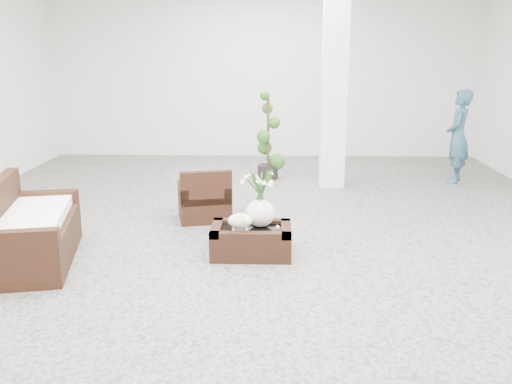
{
  "coord_description": "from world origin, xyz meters",
  "views": [
    {
      "loc": [
        0.2,
        -6.65,
        2.31
      ],
      "look_at": [
        0.0,
        -0.1,
        0.62
      ],
      "focal_mm": 39.65,
      "sensor_mm": 36.0,
      "label": 1
    }
  ],
  "objects_px": {
    "coffee_table": "(251,242)",
    "topiary": "(268,136)",
    "armchair": "(204,193)",
    "loveseat": "(32,222)"
  },
  "relations": [
    {
      "from": "coffee_table",
      "to": "topiary",
      "type": "xyz_separation_m",
      "value": [
        0.15,
        3.87,
        0.61
      ]
    },
    {
      "from": "loveseat",
      "to": "topiary",
      "type": "height_order",
      "value": "topiary"
    },
    {
      "from": "loveseat",
      "to": "armchair",
      "type": "bearing_deg",
      "value": -57.62
    },
    {
      "from": "armchair",
      "to": "topiary",
      "type": "bearing_deg",
      "value": -121.75
    },
    {
      "from": "coffee_table",
      "to": "loveseat",
      "type": "relative_size",
      "value": 0.53
    },
    {
      "from": "coffee_table",
      "to": "armchair",
      "type": "distance_m",
      "value": 1.57
    },
    {
      "from": "armchair",
      "to": "topiary",
      "type": "xyz_separation_m",
      "value": [
        0.85,
        2.48,
        0.4
      ]
    },
    {
      "from": "armchair",
      "to": "loveseat",
      "type": "relative_size",
      "value": 0.43
    },
    {
      "from": "topiary",
      "to": "loveseat",
      "type": "bearing_deg",
      "value": -121.54
    },
    {
      "from": "armchair",
      "to": "topiary",
      "type": "height_order",
      "value": "topiary"
    }
  ]
}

